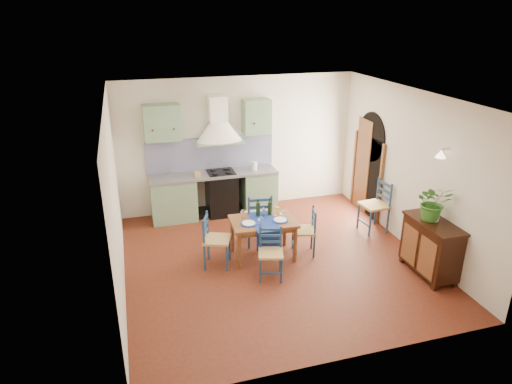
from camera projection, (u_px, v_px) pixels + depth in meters
floor at (275, 261)px, 7.85m from camera, size 5.00×5.00×0.00m
back_wall at (219, 165)px, 9.38m from camera, size 5.00×0.96×2.80m
right_wall at (402, 169)px, 8.25m from camera, size 0.26×5.00×2.80m
left_wall at (115, 202)px, 6.68m from camera, size 0.04×5.00×2.80m
ceiling at (278, 97)px, 6.81m from camera, size 5.00×5.00×0.01m
dining_table at (263, 225)px, 7.76m from camera, size 1.13×0.85×1.01m
chair_near at (271, 253)px, 7.25m from camera, size 0.48×0.48×0.83m
chair_far at (259, 218)px, 8.25m from camera, size 0.52×0.52×1.00m
chair_left at (215, 240)px, 7.55m from camera, size 0.55×0.55×0.92m
chair_right at (305, 231)px, 7.94m from camera, size 0.49×0.49×0.85m
chair_spare at (376, 205)px, 8.77m from camera, size 0.51×0.51×1.01m
sideboard at (431, 246)px, 7.29m from camera, size 0.50×1.05×0.94m
potted_plant at (433, 202)px, 7.10m from camera, size 0.66×0.62×0.59m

